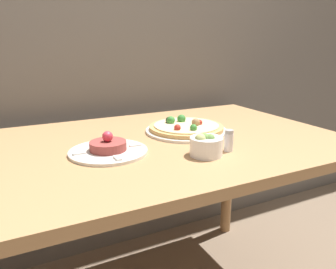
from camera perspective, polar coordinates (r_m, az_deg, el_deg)
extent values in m
cube|color=#AD7F51|center=(1.19, -2.65, -1.93)|extent=(1.41, 0.89, 0.03)
cylinder|color=#AD7F51|center=(1.95, 10.38, -6.85)|extent=(0.06, 0.06, 0.73)
cylinder|color=silver|center=(1.31, 3.20, 0.68)|extent=(0.32, 0.32, 0.01)
cylinder|color=tan|center=(1.30, 3.21, 1.20)|extent=(0.29, 0.29, 0.01)
cylinder|color=beige|center=(1.30, 3.22, 1.62)|extent=(0.26, 0.26, 0.01)
sphere|color=#B22D23|center=(1.31, 5.50, 2.11)|extent=(0.02, 0.02, 0.02)
sphere|color=#997047|center=(1.30, 4.86, 2.10)|extent=(0.03, 0.03, 0.03)
sphere|color=#B22D23|center=(1.22, 1.65, 1.20)|extent=(0.03, 0.03, 0.03)
sphere|color=#387F33|center=(1.32, 0.48, 2.47)|extent=(0.03, 0.03, 0.03)
sphere|color=black|center=(1.33, 0.17, 2.49)|extent=(0.03, 0.03, 0.03)
sphere|color=#387F33|center=(1.35, 2.36, 2.76)|extent=(0.04, 0.04, 0.04)
sphere|color=#387F33|center=(1.22, 4.47, 1.18)|extent=(0.03, 0.03, 0.03)
cylinder|color=silver|center=(1.08, -10.35, -2.93)|extent=(0.25, 0.25, 0.01)
cylinder|color=#933D38|center=(1.07, -10.40, -1.94)|extent=(0.12, 0.12, 0.03)
sphere|color=#E0384C|center=(1.06, -10.48, -0.32)|extent=(0.03, 0.03, 0.03)
cube|color=white|center=(1.10, -5.73, -1.86)|extent=(0.04, 0.02, 0.01)
cube|color=white|center=(1.16, -11.69, -1.20)|extent=(0.02, 0.04, 0.01)
cube|color=white|center=(1.06, -15.22, -3.20)|extent=(0.04, 0.02, 0.01)
cube|color=white|center=(0.99, -8.81, -4.07)|extent=(0.02, 0.04, 0.01)
cylinder|color=white|center=(1.04, 6.66, -2.08)|extent=(0.10, 0.10, 0.06)
sphere|color=#668E42|center=(1.03, 5.74, -0.81)|extent=(0.03, 0.03, 0.03)
sphere|color=#B7BC70|center=(1.03, 6.68, -0.79)|extent=(0.03, 0.03, 0.03)
sphere|color=#668E42|center=(1.03, 6.36, -0.74)|extent=(0.04, 0.04, 0.04)
sphere|color=#668E42|center=(1.03, 7.34, -0.79)|extent=(0.03, 0.03, 0.03)
sphere|color=#B7BC70|center=(1.02, 5.67, -0.88)|extent=(0.04, 0.04, 0.04)
sphere|color=#8EA34C|center=(1.03, 6.10, -0.71)|extent=(0.04, 0.04, 0.04)
cylinder|color=silver|center=(1.09, 10.50, -1.34)|extent=(0.03, 0.03, 0.06)
cylinder|color=#B2B2B7|center=(1.08, 10.60, 0.49)|extent=(0.03, 0.03, 0.01)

